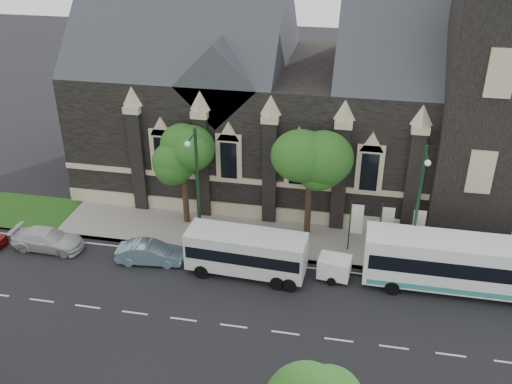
% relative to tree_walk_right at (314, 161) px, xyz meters
% --- Properties ---
extents(ground, '(160.00, 160.00, 0.00)m').
position_rel_tree_walk_right_xyz_m(ground, '(-3.21, -10.71, -5.82)').
color(ground, black).
rests_on(ground, ground).
extents(sidewalk, '(80.00, 5.00, 0.15)m').
position_rel_tree_walk_right_xyz_m(sidewalk, '(-3.21, -1.21, -5.74)').
color(sidewalk, gray).
rests_on(sidewalk, ground).
extents(museum, '(40.00, 17.70, 29.90)m').
position_rel_tree_walk_right_xyz_m(museum, '(1.90, 8.07, 2.35)').
color(museum, black).
rests_on(museum, ground).
extents(tree_walk_right, '(4.08, 4.08, 7.80)m').
position_rel_tree_walk_right_xyz_m(tree_walk_right, '(0.00, 0.00, 0.00)').
color(tree_walk_right, black).
rests_on(tree_walk_right, ground).
extents(tree_walk_left, '(3.91, 3.91, 7.64)m').
position_rel_tree_walk_right_xyz_m(tree_walk_left, '(-9.01, -0.01, -0.08)').
color(tree_walk_left, black).
rests_on(tree_walk_left, ground).
extents(street_lamp_near, '(0.36, 1.88, 9.00)m').
position_rel_tree_walk_right_xyz_m(street_lamp_near, '(6.79, -3.62, -0.71)').
color(street_lamp_near, '#16321B').
rests_on(street_lamp_near, ground).
extents(street_lamp_mid, '(0.36, 1.88, 9.00)m').
position_rel_tree_walk_right_xyz_m(street_lamp_mid, '(-7.21, -3.62, -0.71)').
color(street_lamp_mid, '#16321B').
rests_on(street_lamp_mid, ground).
extents(banner_flag_left, '(0.90, 0.10, 4.00)m').
position_rel_tree_walk_right_xyz_m(banner_flag_left, '(3.08, -1.71, -3.43)').
color(banner_flag_left, '#16321B').
rests_on(banner_flag_left, ground).
extents(banner_flag_center, '(0.90, 0.10, 4.00)m').
position_rel_tree_walk_right_xyz_m(banner_flag_center, '(5.08, -1.71, -3.43)').
color(banner_flag_center, '#16321B').
rests_on(banner_flag_center, ground).
extents(banner_flag_right, '(0.90, 0.10, 4.00)m').
position_rel_tree_walk_right_xyz_m(banner_flag_right, '(7.08, -1.71, -3.43)').
color(banner_flag_right, '#16321B').
rests_on(banner_flag_right, ground).
extents(tour_coach, '(12.26, 2.89, 3.57)m').
position_rel_tree_walk_right_xyz_m(tour_coach, '(10.01, -4.74, -3.87)').
color(tour_coach, white).
rests_on(tour_coach, ground).
extents(shuttle_bus, '(7.77, 3.04, 2.95)m').
position_rel_tree_walk_right_xyz_m(shuttle_bus, '(-3.53, -5.55, -4.11)').
color(shuttle_bus, silver).
rests_on(shuttle_bus, ground).
extents(box_trailer, '(2.96, 1.75, 1.55)m').
position_rel_tree_walk_right_xyz_m(box_trailer, '(2.08, -5.05, -4.94)').
color(box_trailer, white).
rests_on(box_trailer, ground).
extents(sedan, '(4.59, 2.01, 1.47)m').
position_rel_tree_walk_right_xyz_m(sedan, '(-10.10, -5.55, -5.08)').
color(sedan, '#7190A3').
rests_on(sedan, ground).
extents(car_far_white, '(5.04, 2.10, 1.46)m').
position_rel_tree_walk_right_xyz_m(car_far_white, '(-17.63, -5.34, -5.09)').
color(car_far_white, silver).
rests_on(car_far_white, ground).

